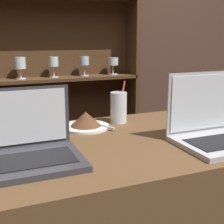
{
  "coord_description": "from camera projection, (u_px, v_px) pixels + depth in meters",
  "views": [
    {
      "loc": [
        -0.51,
        -0.65,
        1.35
      ],
      "look_at": [
        -0.09,
        0.37,
        1.09
      ],
      "focal_mm": 50.0,
      "sensor_mm": 36.0,
      "label": 1
    }
  ],
  "objects": [
    {
      "name": "laptop_far",
      "position": [
        217.0,
        127.0,
        1.11
      ],
      "size": [
        0.32,
        0.24,
        0.24
      ],
      "color": "#ADADB2",
      "rests_on": "bar_counter"
    },
    {
      "name": "back_wall",
      "position": [
        64.0,
        38.0,
        2.04
      ],
      "size": [
        7.0,
        0.06,
        2.7
      ],
      "color": "#4C3328",
      "rests_on": "ground_plane"
    },
    {
      "name": "laptop_near",
      "position": [
        23.0,
        147.0,
        0.94
      ],
      "size": [
        0.33,
        0.25,
        0.21
      ],
      "color": "#333338",
      "rests_on": "bar_counter"
    },
    {
      "name": "water_glass",
      "position": [
        119.0,
        107.0,
        1.36
      ],
      "size": [
        0.07,
        0.07,
        0.18
      ],
      "color": "silver",
      "rests_on": "bar_counter"
    },
    {
      "name": "cake_plate",
      "position": [
        86.0,
        121.0,
        1.29
      ],
      "size": [
        0.19,
        0.19,
        0.07
      ],
      "color": "white",
      "rests_on": "bar_counter"
    },
    {
      "name": "back_shelf",
      "position": [
        53.0,
        86.0,
        2.01
      ],
      "size": [
        1.12,
        0.18,
        2.0
      ],
      "color": "#472D19",
      "rests_on": "ground_plane"
    }
  ]
}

